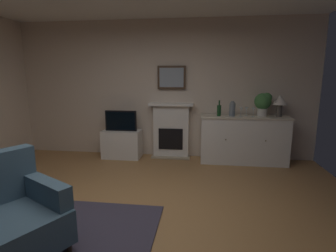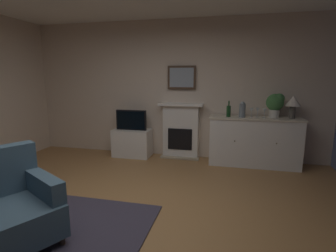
# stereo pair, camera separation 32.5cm
# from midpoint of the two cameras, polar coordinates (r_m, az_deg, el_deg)

# --- Properties ---
(ground_plane) EXTENTS (5.95, 5.43, 0.10)m
(ground_plane) POSITION_cam_midpoint_polar(r_m,az_deg,el_deg) (3.12, -12.38, -21.62)
(ground_plane) COLOR #9E7042
(ground_plane) RESTS_ON ground
(wall_rear) EXTENTS (5.95, 0.06, 2.70)m
(wall_rear) POSITION_cam_midpoint_polar(r_m,az_deg,el_deg) (5.24, -3.06, 7.95)
(wall_rear) COLOR beige
(wall_rear) RESTS_ON ground_plane
(area_rug) EXTENTS (2.18, 1.74, 0.02)m
(area_rug) POSITION_cam_midpoint_polar(r_m,az_deg,el_deg) (3.11, -29.25, -21.73)
(area_rug) COLOR #383342
(area_rug) RESTS_ON ground_plane
(fireplace_unit) EXTENTS (0.87, 0.30, 1.10)m
(fireplace_unit) POSITION_cam_midpoint_polar(r_m,az_deg,el_deg) (5.19, -1.09, -0.97)
(fireplace_unit) COLOR white
(fireplace_unit) RESTS_ON ground_plane
(framed_picture) EXTENTS (0.55, 0.04, 0.45)m
(framed_picture) POSITION_cam_midpoint_polar(r_m,az_deg,el_deg) (5.12, -1.06, 10.61)
(framed_picture) COLOR #473323
(sideboard_cabinet) EXTENTS (1.61, 0.49, 0.89)m
(sideboard_cabinet) POSITION_cam_midpoint_polar(r_m,az_deg,el_deg) (5.03, 14.48, -2.90)
(sideboard_cabinet) COLOR white
(sideboard_cabinet) RESTS_ON ground_plane
(table_lamp) EXTENTS (0.26, 0.26, 0.40)m
(table_lamp) POSITION_cam_midpoint_polar(r_m,az_deg,el_deg) (5.02, 21.70, 5.05)
(table_lamp) COLOR #4C4742
(table_lamp) RESTS_ON sideboard_cabinet
(wine_bottle) EXTENTS (0.08, 0.08, 0.29)m
(wine_bottle) POSITION_cam_midpoint_polar(r_m,az_deg,el_deg) (4.85, 9.28, 3.45)
(wine_bottle) COLOR #193F1E
(wine_bottle) RESTS_ON sideboard_cabinet
(wine_glass_left) EXTENTS (0.07, 0.07, 0.16)m
(wine_glass_left) POSITION_cam_midpoint_polar(r_m,az_deg,el_deg) (4.88, 13.93, 3.49)
(wine_glass_left) COLOR silver
(wine_glass_left) RESTS_ON sideboard_cabinet
(wine_glass_center) EXTENTS (0.07, 0.07, 0.16)m
(wine_glass_center) POSITION_cam_midpoint_polar(r_m,az_deg,el_deg) (4.96, 15.11, 3.55)
(wine_glass_center) COLOR silver
(wine_glass_center) RESTS_ON sideboard_cabinet
(wine_glass_right) EXTENTS (0.07, 0.07, 0.16)m
(wine_glass_right) POSITION_cam_midpoint_polar(r_m,az_deg,el_deg) (4.90, 16.50, 3.39)
(wine_glass_right) COLOR silver
(wine_glass_right) RESTS_ON sideboard_cabinet
(vase_decorative) EXTENTS (0.11, 0.11, 0.28)m
(vase_decorative) POSITION_cam_midpoint_polar(r_m,az_deg,el_deg) (4.85, 12.10, 3.74)
(vase_decorative) COLOR slate
(vase_decorative) RESTS_ON sideboard_cabinet
(tv_cabinet) EXTENTS (0.75, 0.42, 0.55)m
(tv_cabinet) POSITION_cam_midpoint_polar(r_m,az_deg,el_deg) (5.33, -11.79, -3.89)
(tv_cabinet) COLOR white
(tv_cabinet) RESTS_ON ground_plane
(tv_set) EXTENTS (0.62, 0.07, 0.40)m
(tv_set) POSITION_cam_midpoint_polar(r_m,az_deg,el_deg) (5.21, -12.08, 1.12)
(tv_set) COLOR black
(tv_set) RESTS_ON tv_cabinet
(potted_plant_small) EXTENTS (0.30, 0.30, 0.43)m
(potted_plant_small) POSITION_cam_midpoint_polar(r_m,az_deg,el_deg) (5.01, 18.50, 4.99)
(potted_plant_small) COLOR beige
(potted_plant_small) RESTS_ON sideboard_cabinet
(armchair) EXTENTS (1.07, 1.05, 0.92)m
(armchair) POSITION_cam_midpoint_polar(r_m,az_deg,el_deg) (2.93, -34.61, -16.04)
(armchair) COLOR #3F596B
(armchair) RESTS_ON ground_plane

